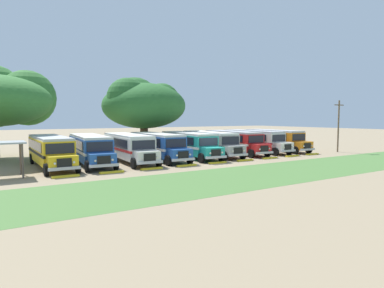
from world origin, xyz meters
TOP-DOWN VIEW (x-y plane):
  - ground_plane at (0.00, 0.00)m, footprint 220.00×220.00m
  - foreground_grass_strip at (0.00, -7.48)m, footprint 80.00×8.39m
  - parked_bus_slot_0 at (-14.40, 5.49)m, footprint 2.85×10.86m
  - parked_bus_slot_1 at (-10.83, 5.45)m, footprint 3.31×10.93m
  - parked_bus_slot_2 at (-7.00, 5.19)m, footprint 3.09×10.89m
  - parked_bus_slot_3 at (-3.68, 5.33)m, footprint 2.82×10.86m
  - parked_bus_slot_4 at (0.22, 5.17)m, footprint 3.19×10.91m
  - parked_bus_slot_5 at (3.47, 5.54)m, footprint 3.36×10.94m
  - parked_bus_slot_6 at (7.20, 5.65)m, footprint 3.14×10.90m
  - parked_bus_slot_7 at (10.71, 5.73)m, footprint 2.76×10.85m
  - parked_bus_slot_8 at (14.37, 5.61)m, footprint 3.09×10.89m
  - curb_wheelstop_0 at (-14.31, -0.68)m, footprint 2.00×0.36m
  - curb_wheelstop_1 at (-10.73, -0.68)m, footprint 2.00×0.36m
  - curb_wheelstop_2 at (-7.15, -0.68)m, footprint 2.00×0.36m
  - curb_wheelstop_3 at (-3.58, -0.68)m, footprint 2.00×0.36m
  - curb_wheelstop_4 at (0.00, -0.68)m, footprint 2.00×0.36m
  - curb_wheelstop_5 at (3.58, -0.68)m, footprint 2.00×0.36m
  - curb_wheelstop_6 at (7.15, -0.68)m, footprint 2.00×0.36m
  - curb_wheelstop_7 at (10.73, -0.68)m, footprint 2.00×0.36m
  - curb_wheelstop_8 at (14.31, -0.68)m, footprint 2.00×0.36m
  - broad_shade_tree at (-1.09, 15.41)m, footprint 11.59×12.55m
  - utility_pole at (19.85, -0.33)m, footprint 1.80×0.20m

SIDE VIEW (x-z plane):
  - ground_plane at x=0.00m, z-range 0.00..0.00m
  - foreground_grass_strip at x=0.00m, z-range 0.00..0.01m
  - curb_wheelstop_0 at x=-14.31m, z-range 0.00..0.15m
  - curb_wheelstop_1 at x=-10.73m, z-range 0.00..0.15m
  - curb_wheelstop_2 at x=-7.15m, z-range 0.00..0.15m
  - curb_wheelstop_3 at x=-3.58m, z-range 0.00..0.15m
  - curb_wheelstop_4 at x=0.00m, z-range 0.00..0.15m
  - curb_wheelstop_5 at x=3.58m, z-range 0.00..0.15m
  - curb_wheelstop_6 at x=7.15m, z-range 0.00..0.15m
  - curb_wheelstop_7 at x=10.73m, z-range 0.00..0.15m
  - curb_wheelstop_8 at x=14.31m, z-range 0.00..0.15m
  - parked_bus_slot_0 at x=-14.40m, z-range 0.17..2.99m
  - parked_bus_slot_1 at x=-10.83m, z-range 0.17..2.99m
  - parked_bus_slot_2 at x=-7.00m, z-range 0.17..2.99m
  - parked_bus_slot_3 at x=-3.68m, z-range 0.17..2.99m
  - parked_bus_slot_4 at x=0.22m, z-range 0.17..2.99m
  - parked_bus_slot_5 at x=3.47m, z-range 0.17..2.99m
  - parked_bus_slot_6 at x=7.20m, z-range 0.17..2.99m
  - parked_bus_slot_7 at x=10.71m, z-range 0.17..2.99m
  - parked_bus_slot_8 at x=14.37m, z-range 0.17..2.99m
  - utility_pole at x=19.85m, z-range 0.24..7.01m
  - broad_shade_tree at x=-1.09m, z-range 1.28..11.51m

